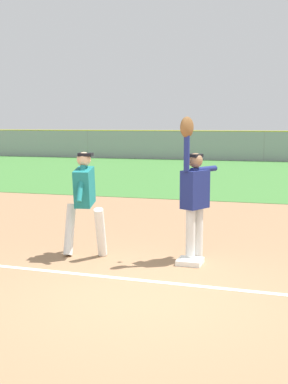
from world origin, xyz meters
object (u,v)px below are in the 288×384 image
Objects in this scene: fielder at (194,191)px; parked_car_white at (130,145)px; baseball at (186,125)px; parked_car_green at (288,147)px; runner at (84,196)px; first_base at (190,261)px; parked_car_black at (197,146)px.

parked_car_white is at bearing -43.18° from fielder.
baseball is 0.02× the size of parked_car_green.
first_base is at bearing -8.65° from runner.
baseball reaches higher than parked_car_green.
parked_car_black is (-4.57, 25.18, 0.63)m from first_base.
baseball reaches higher than first_base.
first_base is 0.08× the size of parked_car_black.
first_base is 25.27m from parked_car_green.
runner is at bearing -87.41° from parked_car_black.
runner is 0.38× the size of parked_car_green.
fielder is 1.79m from runner.
runner reaches higher than parked_car_white.
fielder reaches higher than parked_car_white.
fielder reaches higher than baseball.
first_base is at bearing -70.36° from parked_car_white.
parked_car_black is 5.62m from parked_car_green.
parked_car_white is 0.98× the size of parked_car_black.
first_base is 1.10m from fielder.
fielder is at bearing -36.01° from baseball.
parked_car_white is (-7.51, 25.70, -0.32)m from runner.
runner is 25.41m from parked_car_green.
fielder is 25.07m from parked_car_green.
parked_car_black and parked_car_green have the same top height.
runner reaches higher than parked_car_black.
fielder is (0.01, 0.20, 1.08)m from first_base.
fielder is 30.81× the size of baseball.
fielder is at bearing -70.19° from parked_car_white.
baseball is at bearing -98.07° from parked_car_green.
runner is 23.24× the size of baseball.
runner is (-1.77, -0.21, -0.12)m from fielder.
first_base is 0.17× the size of fielder.
parked_car_green is (5.62, 0.05, 0.00)m from parked_car_black.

